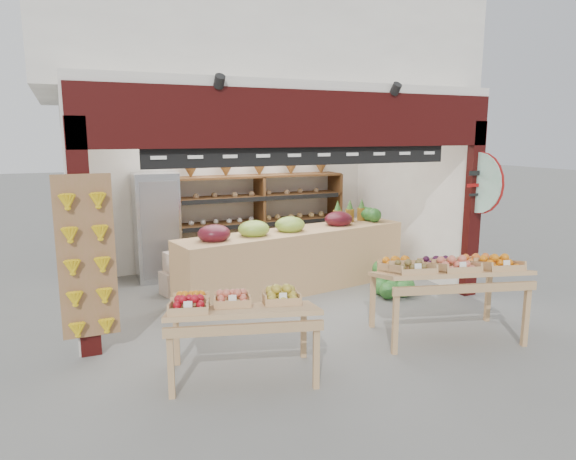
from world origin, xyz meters
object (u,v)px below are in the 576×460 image
at_px(refrigerator, 157,227).
at_px(watermelon_pile, 392,283).
at_px(cardboard_stack, 189,275).
at_px(back_shelving, 260,202).
at_px(display_table_left, 232,307).
at_px(mid_counter, 295,258).
at_px(display_table_right, 448,269).

relative_size(refrigerator, watermelon_pile, 2.57).
relative_size(cardboard_stack, watermelon_pile, 1.46).
height_order(back_shelving, display_table_left, back_shelving).
height_order(back_shelving, refrigerator, back_shelving).
xyz_separation_m(back_shelving, mid_counter, (-0.06, -1.71, -0.68)).
bearing_deg(display_table_left, watermelon_pile, 27.42).
bearing_deg(display_table_right, watermelon_pile, 76.42).
bearing_deg(refrigerator, mid_counter, -38.19).
bearing_deg(mid_counter, back_shelving, 88.12).
distance_m(display_table_right, watermelon_pile, 1.86).
height_order(display_table_left, display_table_right, display_table_right).
bearing_deg(watermelon_pile, mid_counter, 149.16).
bearing_deg(back_shelving, watermelon_pile, -63.13).
bearing_deg(cardboard_stack, display_table_left, -94.73).
distance_m(mid_counter, watermelon_pile, 1.58).
relative_size(refrigerator, display_table_right, 0.96).
bearing_deg(refrigerator, back_shelving, 6.04).
bearing_deg(back_shelving, mid_counter, -91.88).
relative_size(cardboard_stack, display_table_right, 0.55).
bearing_deg(mid_counter, display_table_left, -126.77).
xyz_separation_m(back_shelving, cardboard_stack, (-1.60, -1.04, -0.97)).
xyz_separation_m(mid_counter, display_table_left, (-1.80, -2.40, 0.20)).
relative_size(back_shelving, display_table_right, 1.70).
xyz_separation_m(mid_counter, watermelon_pile, (1.32, -0.79, -0.35)).
bearing_deg(cardboard_stack, watermelon_pile, -26.99).
relative_size(back_shelving, mid_counter, 0.82).
xyz_separation_m(refrigerator, cardboard_stack, (0.33, -0.88, -0.67)).
height_order(refrigerator, cardboard_stack, refrigerator).
distance_m(refrigerator, display_table_left, 3.96).
xyz_separation_m(display_table_left, display_table_right, (2.71, -0.07, 0.12)).
bearing_deg(cardboard_stack, display_table_right, -52.03).
height_order(refrigerator, display_table_left, refrigerator).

